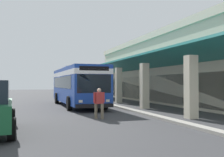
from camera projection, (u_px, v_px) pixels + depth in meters
ground at (152, 102)px, 26.29m from camera, size 120.00×120.00×0.00m
curb_strip at (103, 103)px, 24.89m from camera, size 35.33×0.50×0.12m
plaza_building at (192, 69)px, 27.87m from camera, size 29.74×13.83×6.71m
transit_bus at (77, 84)px, 22.20m from camera, size 11.26×2.99×3.34m
pedestrian at (99, 102)px, 14.06m from camera, size 0.39×0.65×1.61m
potted_palm at (97, 91)px, 32.71m from camera, size 1.33×1.98×3.16m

